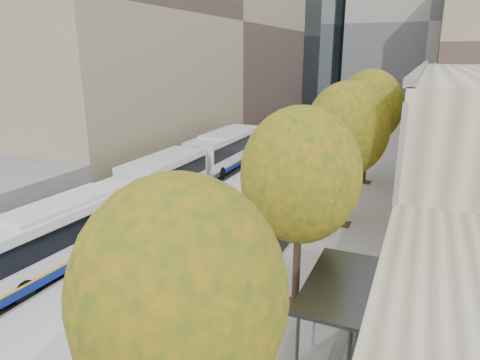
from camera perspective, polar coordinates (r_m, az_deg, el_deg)
The scene contains 11 objects.
bus_platform at distance 38.71m, azimuth 5.96°, elevation 2.56°, with size 4.25×150.00×0.15m, color silver.
sidewalk at distance 37.19m, azimuth 17.77°, elevation 1.22°, with size 4.75×150.00×0.08m, color gray.
building_midrise at distance 51.54m, azimuth -12.70°, elevation 19.61°, with size 24.00×46.00×25.00m, color gray.
building_far_block at distance 97.06m, azimuth 23.97°, elevation 18.45°, with size 30.00×18.00×30.00m, color #9E9B91.
bus_shelter at distance 13.90m, azimuth 13.73°, elevation -14.76°, with size 1.90×4.40×2.53m.
tree_b at distance 8.16m, azimuth -8.04°, elevation -15.03°, with size 4.00×4.00×6.97m.
tree_c at distance 14.93m, azimuth 8.04°, elevation 0.62°, with size 4.20×4.20×7.28m.
tree_d at distance 23.50m, azimuth 14.09°, elevation 6.59°, with size 4.40×4.40×7.60m.
tree_e at distance 32.30m, azimuth 16.91°, elevation 9.33°, with size 4.60×4.60×7.92m.
bus_far at distance 32.60m, azimuth -4.88°, elevation 2.76°, with size 2.82×17.79×2.96m.
distant_car at distance 51.75m, azimuth 6.41°, elevation 6.73°, with size 1.59×3.94×1.34m, color white.
Camera 1 is at (7.36, -0.88, 9.27)m, focal length 32.00 mm.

